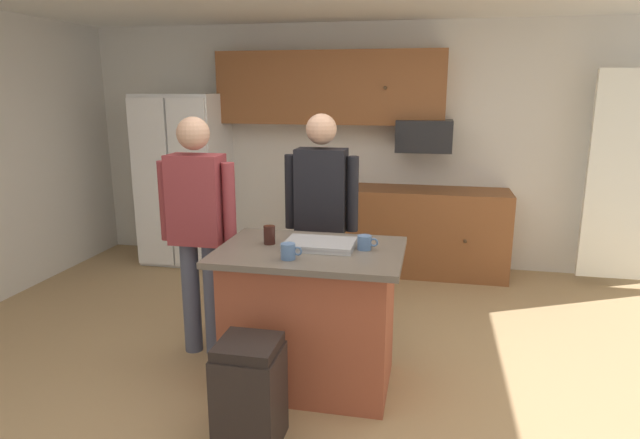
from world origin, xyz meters
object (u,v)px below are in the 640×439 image
Objects in this scene: refrigerator at (185,179)px; mug_blue_stoneware at (288,251)px; person_guest_right at (321,210)px; glass_pilsner at (269,235)px; person_guest_left at (198,221)px; trash_bin at (250,393)px; microwave_over_range at (424,136)px; mug_ceramic_white at (365,243)px; serving_tray at (320,244)px; kitchen_island at (311,316)px.

refrigerator reaches higher than mug_blue_stoneware.
person_guest_right reaches higher than glass_pilsner.
trash_bin is at bearing -37.32° from person_guest_left.
mug_ceramic_white is at bearing -96.97° from microwave_over_range.
mug_blue_stoneware reaches higher than serving_tray.
microwave_over_range is at bearing 76.51° from serving_tray.
refrigerator is 3.24m from mug_ceramic_white.
person_guest_right is 13.29× the size of mug_blue_stoneware.
serving_tray is (-0.58, -2.41, -0.50)m from microwave_over_range.
microwave_over_range is 1.27× the size of serving_tray.
refrigerator reaches higher than glass_pilsner.
mug_ceramic_white reaches higher than kitchen_island.
person_guest_left is at bearing 163.18° from kitchen_island.
microwave_over_range is 0.32× the size of person_guest_right.
mug_ceramic_white is 0.51m from mug_blue_stoneware.
glass_pilsner reaches higher than trash_bin.
kitchen_island is 0.67× the size of person_guest_right.
person_guest_right is (1.88, -1.58, 0.08)m from refrigerator.
glass_pilsner reaches higher than mug_blue_stoneware.
serving_tray is (0.05, 0.04, 0.48)m from kitchen_island.
mug_ceramic_white is 0.22× the size of trash_bin.
glass_pilsner is at bearing 178.12° from serving_tray.
refrigerator reaches higher than mug_ceramic_white.
person_guest_left is 13.13× the size of mug_ceramic_white.
mug_blue_stoneware is at bearing -108.66° from kitchen_island.
serving_tray is (0.13, 0.28, -0.03)m from mug_blue_stoneware.
microwave_over_range is 2.70m from person_guest_left.
mug_ceramic_white is at bearing 0.17° from glass_pilsner.
mug_blue_stoneware is (-0.42, -0.29, 0.00)m from mug_ceramic_white.
trash_bin is at bearing -82.29° from glass_pilsner.
trash_bin is (-0.10, -1.46, -0.71)m from person_guest_right.
serving_tray reaches higher than kitchen_island.
person_guest_right is 0.93m from person_guest_left.
refrigerator is at bearing -136.47° from person_guest_right.
refrigerator reaches higher than trash_bin.
refrigerator is at bearing 131.37° from serving_tray.
person_guest_right is 13.17× the size of mug_ceramic_white.
person_guest_right reaches higher than serving_tray.
refrigerator is at bearing 126.38° from glass_pilsner.
person_guest_left is 13.25× the size of mug_blue_stoneware.
glass_pilsner is (-0.20, -0.71, -0.02)m from person_guest_right.
mug_ceramic_white is 1.14m from trash_bin.
mug_ceramic_white is 1.09× the size of glass_pilsner.
mug_blue_stoneware is (1.89, -2.57, 0.05)m from refrigerator.
kitchen_island is 8.86× the size of mug_ceramic_white.
person_guest_left is at bearing -64.39° from person_guest_right.
person_guest_right is 14.34× the size of glass_pilsner.
mug_blue_stoneware is 0.31m from serving_tray.
glass_pilsner is at bearing -22.12° from person_guest_right.
trash_bin is at bearing -104.79° from kitchen_island.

